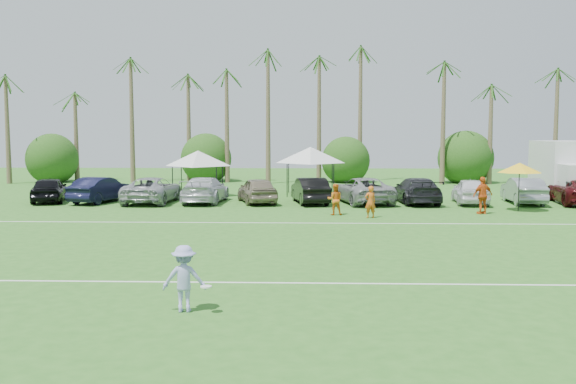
{
  "coord_description": "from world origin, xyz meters",
  "views": [
    {
      "loc": [
        2.99,
        -15.74,
        4.24
      ],
      "look_at": [
        2.01,
        12.53,
        1.6
      ],
      "focal_mm": 40.0,
      "sensor_mm": 36.0,
      "label": 1
    }
  ],
  "objects": [
    {
      "name": "palm_tree_7",
      "position": [
        8.0,
        38.0,
        10.06
      ],
      "size": [
        2.4,
        2.4,
        11.9
      ],
      "color": "brown",
      "rests_on": "ground"
    },
    {
      "name": "palm_tree_8",
      "position": [
        13.0,
        38.0,
        7.48
      ],
      "size": [
        2.4,
        2.4,
        8.9
      ],
      "color": "brown",
      "rests_on": "ground"
    },
    {
      "name": "bush_tree_2",
      "position": [
        6.0,
        39.0,
        1.8
      ],
      "size": [
        4.0,
        4.0,
        4.0
      ],
      "color": "brown",
      "rests_on": "ground"
    },
    {
      "name": "bush_tree_3",
      "position": [
        16.0,
        39.0,
        1.8
      ],
      "size": [
        4.0,
        4.0,
        4.0
      ],
      "color": "brown",
      "rests_on": "ground"
    },
    {
      "name": "palm_tree_2",
      "position": [
        -12.0,
        38.0,
        9.21
      ],
      "size": [
        2.4,
        2.4,
        10.9
      ],
      "color": "brown",
      "rests_on": "ground"
    },
    {
      "name": "parked_car_2",
      "position": [
        -6.53,
        22.37,
        0.78
      ],
      "size": [
        2.77,
        5.67,
        1.55
      ],
      "primitive_type": "imported",
      "rotation": [
        0.0,
        0.0,
        3.11
      ],
      "color": "#999BA0",
      "rests_on": "ground"
    },
    {
      "name": "sideline_player_b",
      "position": [
        4.27,
        17.04,
        0.8
      ],
      "size": [
        0.8,
        0.63,
        1.6
      ],
      "primitive_type": "imported",
      "rotation": [
        0.0,
        0.0,
        3.11
      ],
      "color": "orange",
      "rests_on": "ground"
    },
    {
      "name": "parked_car_1",
      "position": [
        -9.7,
        22.48,
        0.78
      ],
      "size": [
        2.84,
        4.98,
        1.55
      ],
      "primitive_type": "imported",
      "rotation": [
        0.0,
        0.0,
        2.87
      ],
      "color": "black",
      "rests_on": "ground"
    },
    {
      "name": "palm_tree_6",
      "position": [
        4.0,
        38.0,
        9.21
      ],
      "size": [
        2.4,
        2.4,
        10.9
      ],
      "color": "brown",
      "rests_on": "ground"
    },
    {
      "name": "box_truck",
      "position": [
        19.28,
        25.33,
        1.97
      ],
      "size": [
        2.93,
        7.22,
        3.69
      ],
      "rotation": [
        0.0,
        0.0,
        -0.03
      ],
      "color": "silver",
      "rests_on": "ground"
    },
    {
      "name": "parked_car_9",
      "position": [
        15.67,
        22.65,
        0.78
      ],
      "size": [
        1.9,
        4.79,
        1.55
      ],
      "primitive_type": "imported",
      "rotation": [
        0.0,
        0.0,
        3.09
      ],
      "color": "gray",
      "rests_on": "ground"
    },
    {
      "name": "sideline_player_a",
      "position": [
        5.98,
        15.98,
        0.79
      ],
      "size": [
        0.67,
        0.54,
        1.59
      ],
      "primitive_type": "imported",
      "rotation": [
        0.0,
        0.0,
        3.45
      ],
      "color": "#D45C17",
      "rests_on": "ground"
    },
    {
      "name": "sideline_player_c",
      "position": [
        11.96,
        17.69,
        0.97
      ],
      "size": [
        1.24,
        0.85,
        1.95
      ],
      "primitive_type": "imported",
      "rotation": [
        0.0,
        0.0,
        3.5
      ],
      "color": "#D25217",
      "rests_on": "ground"
    },
    {
      "name": "market_umbrella",
      "position": [
        14.21,
        18.97,
        2.35
      ],
      "size": [
        2.35,
        2.35,
        2.62
      ],
      "color": "black",
      "rests_on": "ground"
    },
    {
      "name": "parked_car_6",
      "position": [
        6.16,
        22.59,
        0.78
      ],
      "size": [
        3.72,
        6.01,
        1.55
      ],
      "primitive_type": "imported",
      "rotation": [
        0.0,
        0.0,
        3.36
      ],
      "color": "gray",
      "rests_on": "ground"
    },
    {
      "name": "ground",
      "position": [
        0.0,
        0.0,
        0.0
      ],
      "size": [
        120.0,
        120.0,
        0.0
      ],
      "primitive_type": "plane",
      "color": "#2C651E",
      "rests_on": "ground"
    },
    {
      "name": "palm_tree_10",
      "position": [
        23.0,
        38.0,
        9.21
      ],
      "size": [
        2.4,
        2.4,
        10.9
      ],
      "color": "brown",
      "rests_on": "ground"
    },
    {
      "name": "palm_tree_5",
      "position": [
        0.0,
        38.0,
        8.35
      ],
      "size": [
        2.4,
        2.4,
        9.9
      ],
      "color": "brown",
      "rests_on": "ground"
    },
    {
      "name": "bush_tree_1",
      "position": [
        -6.0,
        39.0,
        1.8
      ],
      "size": [
        4.0,
        4.0,
        4.0
      ],
      "color": "brown",
      "rests_on": "ground"
    },
    {
      "name": "parked_car_5",
      "position": [
        2.99,
        22.4,
        0.78
      ],
      "size": [
        2.47,
        4.93,
        1.55
      ],
      "primitive_type": "imported",
      "rotation": [
        0.0,
        0.0,
        3.33
      ],
      "color": "black",
      "rests_on": "ground"
    },
    {
      "name": "bush_tree_0",
      "position": [
        -19.0,
        39.0,
        1.8
      ],
      "size": [
        4.0,
        4.0,
        4.0
      ],
      "color": "brown",
      "rests_on": "ground"
    },
    {
      "name": "palm_tree_3",
      "position": [
        -8.0,
        38.0,
        10.06
      ],
      "size": [
        2.4,
        2.4,
        11.9
      ],
      "color": "brown",
      "rests_on": "ground"
    },
    {
      "name": "canopy_tent_left",
      "position": [
        -4.42,
        26.37,
        3.03
      ],
      "size": [
        4.37,
        4.37,
        3.54
      ],
      "color": "black",
      "rests_on": "ground"
    },
    {
      "name": "parked_car_7",
      "position": [
        9.33,
        22.63,
        0.78
      ],
      "size": [
        2.59,
        5.5,
        1.55
      ],
      "primitive_type": "imported",
      "rotation": [
        0.0,
        0.0,
        3.22
      ],
      "color": "black",
      "rests_on": "ground"
    },
    {
      "name": "palm_tree_4",
      "position": [
        -4.0,
        38.0,
        7.48
      ],
      "size": [
        2.4,
        2.4,
        8.9
      ],
      "color": "brown",
      "rests_on": "ground"
    },
    {
      "name": "frisbee_player",
      "position": [
        0.02,
        -0.94,
        0.79
      ],
      "size": [
        1.22,
        0.66,
        1.59
      ],
      "rotation": [
        0.0,
        0.0,
        3.22
      ],
      "color": "#9AA0DB",
      "rests_on": "ground"
    },
    {
      "name": "parked_car_3",
      "position": [
        -3.36,
        22.6,
        0.78
      ],
      "size": [
        2.46,
        5.45,
        1.55
      ],
      "primitive_type": "imported",
      "rotation": [
        0.0,
        0.0,
        3.09
      ],
      "color": "silver",
      "rests_on": "ground"
    },
    {
      "name": "parked_car_8",
      "position": [
        12.5,
        22.42,
        0.78
      ],
      "size": [
        2.27,
        4.71,
        1.55
      ],
      "primitive_type": "imported",
      "rotation": [
        0.0,
        0.0,
        3.04
      ],
      "color": "silver",
      "rests_on": "ground"
    },
    {
      "name": "palm_tree_0",
      "position": [
        -22.0,
        38.0,
        7.48
      ],
      "size": [
        2.4,
        2.4,
        8.9
      ],
      "color": "brown",
      "rests_on": "ground"
    },
    {
      "name": "palm_tree_9",
      "position": [
        18.0,
        38.0,
        8.35
      ],
      "size": [
        2.4,
        2.4,
        9.9
      ],
      "color": "brown",
      "rests_on": "ground"
    },
    {
      "name": "parked_car_4",
      "position": [
        -0.18,
        22.45,
        0.78
      ],
      "size": [
        3.01,
        4.88,
        1.55
      ],
      "primitive_type": "imported",
      "rotation": [
        0.0,
        0.0,
        3.42
      ],
      "color": "gray",
      "rests_on": "ground"
    },
    {
      "name": "field_lines",
      "position": [
        0.0,
        8.0,
        0.01
      ],
      "size": [
        80.0,
        12.1,
        0.01
      ],
      "color": "white",
      "rests_on": "ground"
    },
    {
      "name": "palm_tree_1",
      "position": [
        -17.0,
        38.0,
        8.35
      ],
      "size": [
        2.4,
        2.4,
        9.9
      ],
      "color": "brown",
      "rests_on": "ground"
    },
    {
      "name": "parked_car_0",
      "position": [
        -12.87,
        22.58,
        0.78
      ],
      "size": [
        2.88,
        4.86,
        1.55
      ],
      "primitive_type": "imported",
      "rotation": [
        0.0,
        0.0,
        3.39
      ],
      "color": "black",
      "rests_on": "ground"
    },
    {
      "name": "canopy_tent_right",
      "position": [
        3.0,
        27.64,
        3.25
      ],
      "size": [
        4.69,
        4.69,
        3.8
      ],
      "color": "black",
      "rests_on": "ground"
    }
  ]
}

